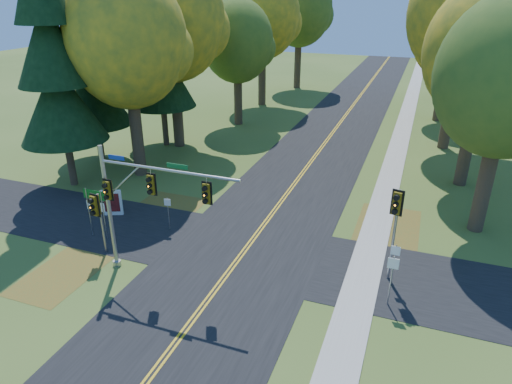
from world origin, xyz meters
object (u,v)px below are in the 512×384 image
(east_signal_pole, at_px, (396,213))
(route_sign_cluster, at_px, (95,204))
(info_kiosk, at_px, (112,203))
(traffic_mast, at_px, (137,197))

(east_signal_pole, relative_size, route_sign_cluster, 1.62)
(route_sign_cluster, xyz_separation_m, info_kiosk, (-0.93, 2.47, -1.22))
(info_kiosk, bearing_deg, traffic_mast, -64.37)
(route_sign_cluster, relative_size, info_kiosk, 1.77)
(traffic_mast, distance_m, east_signal_pole, 11.55)
(traffic_mast, bearing_deg, east_signal_pole, 17.44)
(info_kiosk, bearing_deg, route_sign_cluster, -92.62)
(traffic_mast, relative_size, east_signal_pole, 1.47)
(route_sign_cluster, bearing_deg, info_kiosk, 111.00)
(info_kiosk, bearing_deg, east_signal_pole, -27.31)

